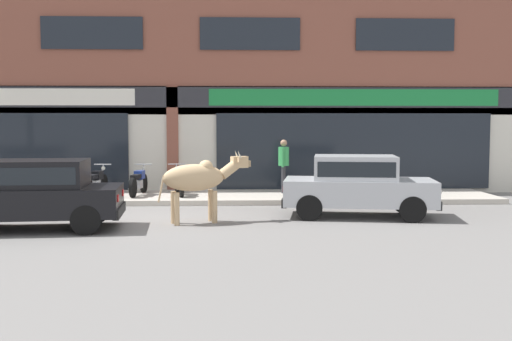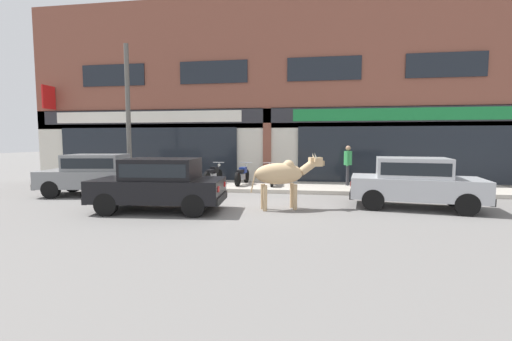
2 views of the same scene
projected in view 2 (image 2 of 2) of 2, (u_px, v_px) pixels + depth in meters
The scene contains 12 objects.
ground_plane at pixel (247, 204), 10.50m from camera, with size 90.00×90.00×0.00m, color slate.
sidewalk at pixel (263, 186), 14.07m from camera, with size 19.00×2.87×0.15m, color #B7AFA3.
shop_building at pixel (268, 96), 15.39m from camera, with size 23.00×1.40×8.37m.
cow at pixel (282, 174), 9.64m from camera, with size 2.05×1.05×1.61m.
car_0 at pixel (414, 180), 9.82m from camera, with size 3.77×2.12×1.46m.
car_1 at pixel (95, 172), 12.20m from camera, with size 3.79×2.17×1.46m.
car_2 at pixel (160, 182), 9.42m from camera, with size 3.71×1.88×1.46m.
motorcycle_0 at pixel (213, 175), 14.27m from camera, with size 0.56×1.81×0.88m.
motorcycle_1 at pixel (242, 175), 14.12m from camera, with size 0.52×1.81×0.88m.
motorcycle_2 at pixel (270, 175), 13.96m from camera, with size 0.60×1.80×0.88m.
pedestrian at pixel (348, 161), 13.79m from camera, with size 0.32×0.49×1.60m.
utility_pole at pixel (128, 116), 13.50m from camera, with size 0.18×0.18×5.55m, color #595651.
Camera 2 is at (1.86, -10.20, 1.95)m, focal length 24.00 mm.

